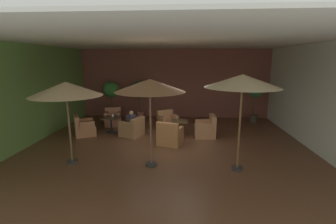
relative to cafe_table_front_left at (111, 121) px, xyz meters
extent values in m
cube|color=brown|center=(2.51, -1.85, -0.48)|extent=(10.00, 10.02, 0.02)
cube|color=brown|center=(2.51, 3.12, 1.32)|extent=(10.00, 0.08, 3.57)
cube|color=#689847|center=(-2.45, -1.85, 1.32)|extent=(0.08, 10.02, 3.57)
cube|color=silver|center=(7.47, -1.85, 1.32)|extent=(0.08, 10.02, 3.57)
cube|color=silver|center=(2.51, -1.85, 3.13)|extent=(10.00, 10.02, 0.06)
cylinder|color=black|center=(0.00, 0.00, -0.46)|extent=(0.43, 0.43, 0.02)
cylinder|color=black|center=(0.00, 0.00, -0.17)|extent=(0.07, 0.07, 0.61)
cube|color=#473522|center=(0.00, 0.00, 0.16)|extent=(0.70, 0.70, 0.03)
cube|color=#AA784D|center=(0.97, -0.43, -0.27)|extent=(1.03, 1.02, 0.41)
cube|color=#AA784D|center=(1.25, -0.55, 0.12)|extent=(0.47, 0.77, 0.37)
cube|color=#AA784D|center=(0.80, -0.70, 0.05)|extent=(0.61, 0.37, 0.23)
cube|color=#AA784D|center=(1.06, -0.12, 0.05)|extent=(0.61, 0.37, 0.23)
cube|color=#B37050|center=(-0.24, 1.04, -0.24)|extent=(0.85, 0.85, 0.45)
cube|color=#B37050|center=(-0.30, 1.30, 0.17)|extent=(0.73, 0.31, 0.38)
cube|color=#B37050|center=(0.05, 1.06, 0.09)|extent=(0.27, 0.57, 0.22)
cube|color=#B37050|center=(-0.50, 0.94, 0.09)|extent=(0.27, 0.57, 0.22)
cube|color=#B4734B|center=(-0.93, -0.50, -0.26)|extent=(1.04, 1.04, 0.42)
cube|color=#B4734B|center=(-1.20, -0.65, 0.17)|extent=(0.51, 0.75, 0.43)
cube|color=#B4734B|center=(-1.04, -0.22, 0.07)|extent=(0.61, 0.43, 0.22)
cube|color=#B4734B|center=(-0.75, -0.75, 0.07)|extent=(0.61, 0.43, 0.22)
cylinder|color=black|center=(2.89, -0.36, -0.46)|extent=(0.32, 0.32, 0.02)
cylinder|color=black|center=(2.89, -0.36, -0.17)|extent=(0.07, 0.07, 0.61)
cube|color=#45341D|center=(2.89, -0.36, 0.16)|extent=(0.69, 0.69, 0.03)
cube|color=#AC734C|center=(3.91, -0.33, -0.26)|extent=(0.82, 0.83, 0.42)
cube|color=#AC734C|center=(4.22, -0.32, 0.18)|extent=(0.20, 0.81, 0.45)
cube|color=#AC734C|center=(3.87, -0.65, 0.06)|extent=(0.63, 0.18, 0.20)
cube|color=#AC734C|center=(3.85, -0.01, 0.06)|extent=(0.63, 0.18, 0.20)
cube|color=#B1794E|center=(2.37, 0.50, -0.24)|extent=(1.00, 0.99, 0.46)
cube|color=#B1794E|center=(2.22, 0.74, 0.18)|extent=(0.71, 0.51, 0.40)
cube|color=#B1794E|center=(2.65, 0.63, 0.10)|extent=(0.39, 0.54, 0.22)
cube|color=#B1794E|center=(2.13, 0.31, 0.10)|extent=(0.39, 0.54, 0.22)
cube|color=#B37644|center=(2.60, -1.33, -0.24)|extent=(0.99, 0.94, 0.46)
cube|color=#B37644|center=(2.51, -1.61, 0.19)|extent=(0.82, 0.39, 0.42)
cube|color=#B37644|center=(2.28, -1.19, 0.08)|extent=(0.29, 0.59, 0.19)
cube|color=#B37644|center=(2.93, -1.39, 0.08)|extent=(0.29, 0.59, 0.19)
cylinder|color=#2D2D2D|center=(-0.23, -3.19, -0.43)|extent=(0.32, 0.32, 0.08)
cylinder|color=brown|center=(-0.23, -3.19, 0.72)|extent=(0.06, 0.06, 2.37)
cone|color=#D5B386|center=(-0.23, -3.19, 1.75)|extent=(2.01, 2.01, 0.40)
cylinder|color=#2D2D2D|center=(4.60, -3.30, -0.43)|extent=(0.32, 0.32, 0.08)
cylinder|color=brown|center=(4.60, -3.30, 0.83)|extent=(0.06, 0.06, 2.61)
cone|color=beige|center=(4.60, -3.30, 2.01)|extent=(1.98, 1.98, 0.35)
cylinder|color=#2D2D2D|center=(2.15, -3.20, -0.43)|extent=(0.32, 0.32, 0.08)
cylinder|color=brown|center=(2.15, -3.20, 0.76)|extent=(0.06, 0.06, 2.46)
cone|color=#9E714D|center=(2.15, -3.20, 1.87)|extent=(1.95, 1.95, 0.35)
cylinder|color=#A16348|center=(0.86, 2.17, -0.25)|extent=(0.37, 0.37, 0.43)
cylinder|color=brown|center=(0.86, 2.17, 0.35)|extent=(0.06, 0.06, 0.78)
sphere|color=#3A6330|center=(0.86, 2.17, 1.11)|extent=(0.87, 0.87, 0.87)
cylinder|color=#3F392C|center=(6.48, 2.13, -0.28)|extent=(0.36, 0.36, 0.38)
cylinder|color=brown|center=(6.48, 2.13, 0.37)|extent=(0.06, 0.06, 0.92)
sphere|color=#37703E|center=(6.48, 2.13, 1.13)|extent=(0.72, 0.72, 0.72)
cylinder|color=#3A322D|center=(-0.61, 2.18, -0.30)|extent=(0.32, 0.32, 0.34)
cylinder|color=brown|center=(-0.61, 2.18, 0.31)|extent=(0.06, 0.06, 0.89)
sphere|color=#367931|center=(-0.61, 2.18, 1.09)|extent=(0.79, 0.79, 0.79)
cube|color=#373442|center=(0.97, -0.43, 0.17)|extent=(0.36, 0.40, 0.46)
sphere|color=#A2815D|center=(0.97, -0.43, 0.48)|extent=(0.18, 0.18, 0.18)
cylinder|color=white|center=(0.04, 0.13, 0.23)|extent=(0.08, 0.08, 0.11)
camera|label=1|loc=(3.12, -9.80, 2.55)|focal=26.13mm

